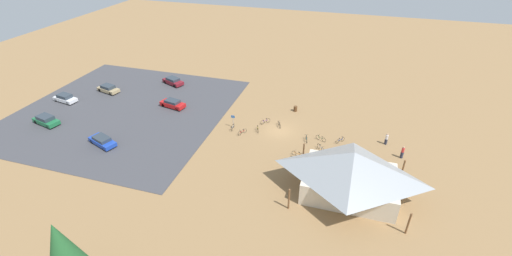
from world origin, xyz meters
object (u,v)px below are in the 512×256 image
Objects in this scene: bicycle_purple_yard_right at (265,121)px; car_red_far_end at (173,104)px; bicycle_orange_yard_left at (298,154)px; bicycle_black_front_row at (279,125)px; lot_sign at (233,119)px; visitor_crossing_yard at (403,152)px; pine_east at (62,250)px; car_maroon_mid_lot at (173,81)px; car_blue_near_entry at (102,141)px; bicycle_red_lone_west at (242,132)px; car_white_aisle_side at (65,98)px; bike_pavilion at (351,171)px; bicycle_teal_yard_front at (306,139)px; visitor_by_pavilion at (386,139)px; bicycle_blue_near_porch at (340,140)px; bicycle_green_trailside at (321,138)px; trash_bin at (295,109)px; car_green_end_stall at (46,120)px; bicycle_yellow_edge_south at (258,129)px; bicycle_white_yard_center at (233,127)px; car_tan_by_curb at (108,89)px; bicycle_silver_mid_cluster at (321,148)px.

bicycle_purple_yard_right is 16.48m from car_red_far_end.
bicycle_orange_yard_left is 1.14× the size of bicycle_black_front_row.
visitor_crossing_yard is (-24.28, 0.88, -0.46)m from lot_sign.
pine_east is 43.71m from car_maroon_mid_lot.
bicycle_red_lone_west is at bearing -154.97° from car_blue_near_entry.
car_white_aisle_side is (14.44, 12.10, 0.02)m from car_maroon_mid_lot.
bike_pavilion is 5.69× the size of lot_sign.
lot_sign is 11.46m from bicycle_teal_yard_front.
lot_sign is 1.29× the size of bicycle_orange_yard_left.
visitor_by_pavilion is at bearing -170.70° from bicycle_red_lone_west.
bicycle_purple_yard_right reaches higher than bicycle_black_front_row.
bicycle_green_trailside is at bearing 6.91° from bicycle_blue_near_porch.
trash_bin reaches higher than bicycle_green_trailside.
bike_pavilion reaches higher than bicycle_orange_yard_left.
car_maroon_mid_lot is (29.99, -11.55, 0.35)m from bicycle_green_trailside.
car_green_end_stall is at bearing 14.88° from lot_sign.
bicycle_yellow_edge_south is 32.97m from car_green_end_stall.
bicycle_black_front_row is 7.17m from bicycle_white_yard_center.
bicycle_green_trailside is at bearing -172.01° from bicycle_red_lone_west.
car_tan_by_curb is 2.59× the size of visitor_by_pavilion.
car_green_end_stall reaches higher than car_tan_by_curb.
car_blue_near_entry is (26.95, 5.26, 0.34)m from bicycle_orange_yard_left.
bicycle_silver_mid_cluster is at bearing 97.25° from bicycle_green_trailside.
bicycle_yellow_edge_south is 1.09× the size of bicycle_black_front_row.
bicycle_orange_yard_left is (-6.49, 7.14, -0.03)m from bicycle_purple_yard_right.
visitor_by_pavilion is (-38.95, 9.82, 0.20)m from car_maroon_mid_lot.
bike_pavilion is 9.26× the size of bicycle_blue_near_porch.
trash_bin is at bearing -123.53° from bicycle_red_lone_west.
bike_pavilion reaches higher than car_tan_by_curb.
pine_east reaches higher than bicycle_green_trailside.
bike_pavilion is at bearing 176.92° from car_green_end_stall.
bicycle_purple_yard_right is at bearing -47.70° from bicycle_orange_yard_left.
pine_east is at bearing 61.05° from bicycle_green_trailside.
car_blue_near_entry is at bearing 169.15° from car_green_end_stall.
visitor_by_pavilion reaches higher than bicycle_white_yard_center.
bicycle_red_lone_west is 29.06m from car_tan_by_curb.
pine_east is at bearing 133.83° from car_white_aisle_side.
car_green_end_stall is at bearing 10.57° from visitor_by_pavilion.
bicycle_purple_yard_right is at bearing -121.55° from bicycle_red_lone_west.
car_white_aisle_side reaches higher than bicycle_yellow_edge_south.
bike_pavilion reaches higher than bicycle_red_lone_west.
bicycle_red_lone_west is 19.88m from car_blue_near_entry.
bicycle_blue_near_porch is at bearing 170.01° from bicycle_purple_yard_right.
car_green_end_stall is at bearing 13.19° from bicycle_yellow_edge_south.
bicycle_purple_yard_right is at bearing -143.81° from bicycle_white_yard_center.
car_blue_near_entry reaches higher than bicycle_blue_near_porch.
bicycle_green_trailside is 0.34× the size of car_tan_by_curb.
visitor_crossing_yard reaches higher than bicycle_blue_near_porch.
pine_east is at bearing 76.91° from bicycle_purple_yard_right.
visitor_crossing_yard is (-10.59, -1.41, 0.56)m from bicycle_silver_mid_cluster.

